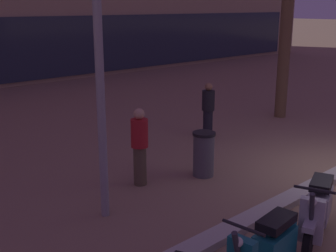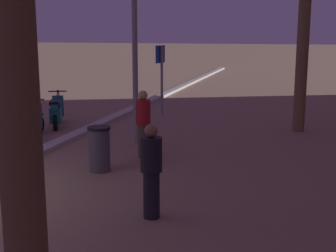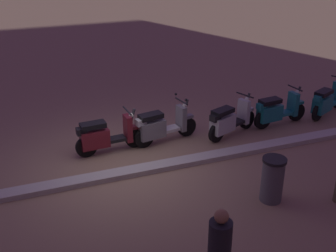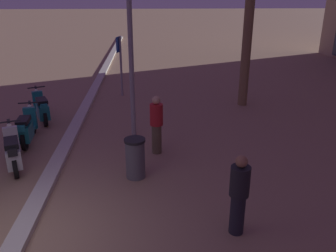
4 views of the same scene
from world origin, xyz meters
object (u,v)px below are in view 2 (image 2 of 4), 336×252
(scooter_teal_mid_front, at_px, (57,112))
(pedestrian_strolling_near_curb, at_px, (151,170))
(litter_bin, at_px, (99,149))
(street_lamp, at_px, (134,0))
(scooter_teal_far_back, at_px, (27,123))
(pedestrian_window_shopping, at_px, (143,123))
(crossing_sign, at_px, (161,72))

(scooter_teal_mid_front, bearing_deg, pedestrian_strolling_near_curb, 39.36)
(litter_bin, distance_m, street_lamp, 4.07)
(scooter_teal_far_back, height_order, street_lamp, street_lamp)
(scooter_teal_far_back, height_order, litter_bin, scooter_teal_far_back)
(pedestrian_strolling_near_curb, distance_m, litter_bin, 2.81)
(litter_bin, bearing_deg, pedestrian_window_shopping, 157.36)
(crossing_sign, xyz_separation_m, pedestrian_window_shopping, (5.65, 1.25, -0.69))
(pedestrian_window_shopping, height_order, street_lamp, street_lamp)
(scooter_teal_mid_front, xyz_separation_m, street_lamp, (1.36, 3.04, 3.18))
(crossing_sign, bearing_deg, pedestrian_window_shopping, 12.43)
(crossing_sign, distance_m, pedestrian_strolling_near_curb, 9.43)
(pedestrian_strolling_near_curb, xyz_separation_m, litter_bin, (-2.12, -1.82, -0.30))
(crossing_sign, bearing_deg, street_lamp, 7.90)
(crossing_sign, height_order, pedestrian_strolling_near_curb, crossing_sign)
(scooter_teal_far_back, xyz_separation_m, crossing_sign, (-4.77, 2.36, 1.05))
(scooter_teal_far_back, xyz_separation_m, street_lamp, (-0.40, 2.97, 3.19))
(scooter_teal_mid_front, height_order, crossing_sign, crossing_sign)
(pedestrian_window_shopping, bearing_deg, scooter_teal_far_back, -103.81)
(scooter_teal_far_back, xyz_separation_m, pedestrian_window_shopping, (0.89, 3.61, 0.37))
(crossing_sign, relative_size, pedestrian_strolling_near_curb, 1.60)
(pedestrian_strolling_near_curb, bearing_deg, scooter_teal_mid_front, -140.64)
(pedestrian_strolling_near_curb, height_order, street_lamp, street_lamp)
(pedestrian_strolling_near_curb, relative_size, pedestrian_window_shopping, 0.96)
(scooter_teal_mid_front, height_order, litter_bin, scooter_teal_mid_front)
(street_lamp, bearing_deg, scooter_teal_far_back, -82.26)
(scooter_teal_far_back, xyz_separation_m, pedestrian_strolling_near_curb, (4.29, 4.89, 0.33))
(scooter_teal_mid_front, bearing_deg, crossing_sign, 140.87)
(pedestrian_window_shopping, bearing_deg, litter_bin, -22.64)
(scooter_teal_mid_front, xyz_separation_m, scooter_teal_far_back, (1.77, 0.07, -0.01))
(pedestrian_strolling_near_curb, bearing_deg, street_lamp, -157.72)
(scooter_teal_far_back, bearing_deg, litter_bin, 54.83)
(pedestrian_strolling_near_curb, bearing_deg, scooter_teal_far_back, -131.23)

